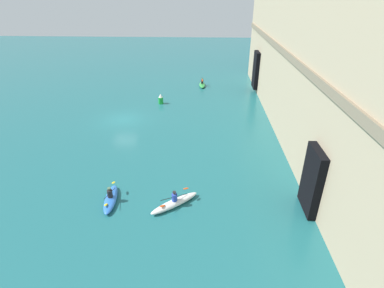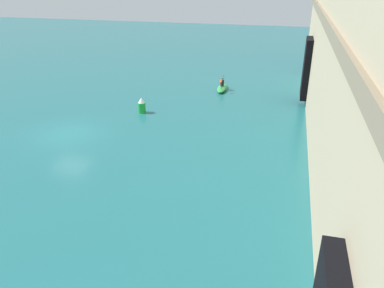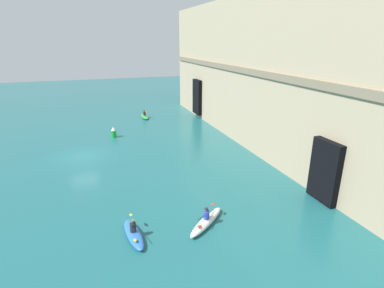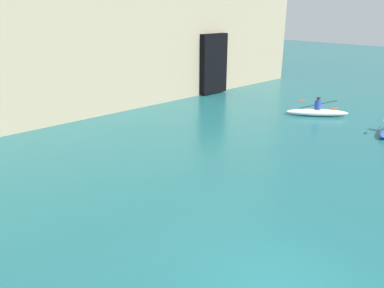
% 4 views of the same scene
% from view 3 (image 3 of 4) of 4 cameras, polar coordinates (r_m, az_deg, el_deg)
% --- Properties ---
extents(ground_plane, '(120.00, 120.00, 0.00)m').
position_cam_3_polar(ground_plane, '(29.88, -20.10, -2.29)').
color(ground_plane, '#1E6066').
extents(cliff_bluff, '(42.63, 7.35, 14.49)m').
position_cam_3_polar(cliff_bluff, '(32.00, 15.26, 12.97)').
color(cliff_bluff, tan).
rests_on(cliff_bluff, ground).
extents(kayak_blue, '(3.11, 1.08, 1.09)m').
position_cam_3_polar(kayak_blue, '(17.60, -11.08, -16.39)').
color(kayak_blue, blue).
rests_on(kayak_blue, ground).
extents(kayak_white, '(2.79, 3.14, 1.10)m').
position_cam_3_polar(kayak_white, '(18.27, 2.74, -14.44)').
color(kayak_white, white).
rests_on(kayak_white, ground).
extents(kayak_green, '(2.86, 0.95, 1.19)m').
position_cam_3_polar(kayak_green, '(42.48, -9.00, 5.23)').
color(kayak_green, green).
rests_on(kayak_green, ground).
extents(marker_buoy, '(0.58, 0.58, 1.21)m').
position_cam_3_polar(marker_buoy, '(34.63, -14.70, 2.16)').
color(marker_buoy, green).
rests_on(marker_buoy, ground).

